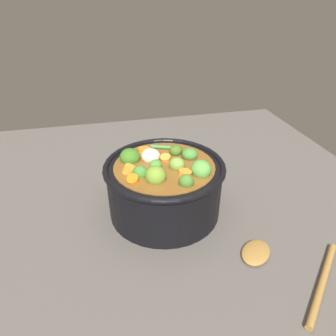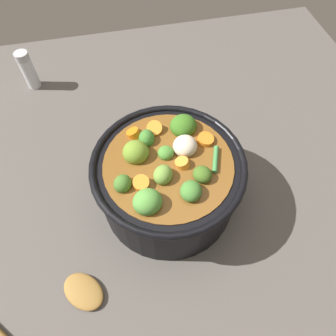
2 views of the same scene
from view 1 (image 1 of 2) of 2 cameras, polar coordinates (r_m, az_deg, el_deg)
name	(u,v)px [view 1 (image 1 of 2)]	position (r m, az deg, el deg)	size (l,w,h in m)	color
ground_plane	(165,210)	(0.68, -0.63, -7.94)	(1.10, 1.10, 0.00)	#514C47
cooking_pot	(164,186)	(0.64, -0.68, -3.46)	(0.25, 0.25, 0.14)	black
wooden_spoon	(279,263)	(0.60, 20.40, -16.49)	(0.20, 0.20, 0.01)	olive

